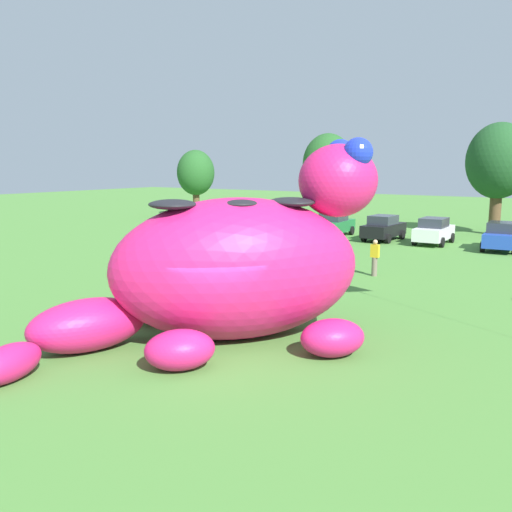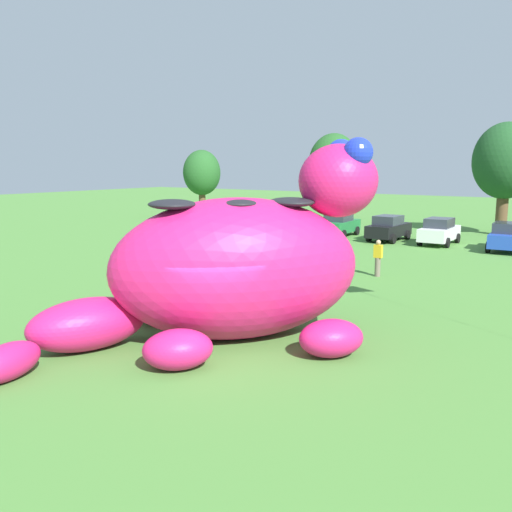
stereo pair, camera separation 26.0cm
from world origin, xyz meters
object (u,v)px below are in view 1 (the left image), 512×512
at_px(car_green, 334,224).
at_px(car_black, 383,228).
at_px(car_white, 434,231).
at_px(car_blue, 501,236).
at_px(spectator_near_inflatable, 270,259).
at_px(giant_inflatable_creature, 237,266).
at_px(spectator_mid_field, 375,258).

bearing_deg(car_green, car_black, -2.98).
height_order(car_white, car_blue, same).
bearing_deg(car_blue, spectator_near_inflatable, -117.06).
relative_size(giant_inflatable_creature, car_black, 2.64).
bearing_deg(car_white, car_green, 179.78).
distance_m(car_blue, spectator_mid_field, 12.02).
bearing_deg(car_black, car_white, 2.89).
distance_m(giant_inflatable_creature, car_black, 23.03).
bearing_deg(car_blue, car_white, 173.83).
xyz_separation_m(giant_inflatable_creature, car_green, (-7.66, 22.86, -1.31)).
bearing_deg(car_blue, car_green, 177.59).
bearing_deg(car_blue, spectator_mid_field, -107.11).
height_order(car_green, spectator_near_inflatable, car_green).
bearing_deg(spectator_near_inflatable, car_white, 77.66).
distance_m(car_green, spectator_near_inflatable, 15.45).
height_order(spectator_near_inflatable, spectator_mid_field, same).
distance_m(giant_inflatable_creature, car_white, 22.88).
relative_size(giant_inflatable_creature, spectator_near_inflatable, 6.43).
bearing_deg(spectator_mid_field, car_white, 92.87).
distance_m(car_green, car_blue, 11.28).
height_order(car_white, spectator_near_inflatable, car_white).
bearing_deg(car_black, car_green, 177.02).
relative_size(car_black, spectator_near_inflatable, 2.43).
xyz_separation_m(car_green, car_blue, (11.27, -0.47, 0.00)).
relative_size(car_black, car_blue, 0.99).
relative_size(car_black, car_white, 1.01).
bearing_deg(spectator_near_inflatable, car_black, 90.34).
height_order(car_green, car_white, same).
bearing_deg(car_green, car_blue, -2.41).
xyz_separation_m(giant_inflatable_creature, car_white, (-0.52, 22.83, -1.31)).
height_order(car_black, car_blue, same).
distance_m(car_blue, spectator_near_inflatable, 16.26).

